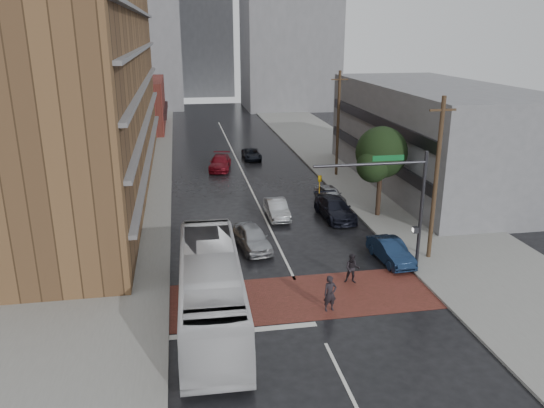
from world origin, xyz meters
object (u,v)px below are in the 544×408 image
transit_bus (211,288)px  car_parked_near (391,251)px  pedestrian_b (352,269)px  car_parked_mid (335,209)px  pedestrian_a (330,294)px  car_parked_far (330,195)px  car_travel_b (277,209)px  car_travel_a (252,238)px  suv_travel (252,154)px  car_travel_c (220,163)px

transit_bus → car_parked_near: transit_bus is taller
pedestrian_b → car_parked_mid: size_ratio=0.34×
transit_bus → pedestrian_a: size_ratio=6.49×
pedestrian_b → car_parked_far: size_ratio=0.44×
pedestrian_a → car_travel_b: size_ratio=0.45×
car_travel_a → suv_travel: 25.17m
car_travel_b → car_parked_far: car_travel_b is taller
car_travel_b → car_travel_a: bearing=-115.4°
transit_bus → suv_travel: bearing=80.3°
transit_bus → pedestrian_b: bearing=19.9°
pedestrian_b → car_travel_b: pedestrian_b is taller
car_parked_mid → car_parked_far: (0.69, 3.73, -0.07)m
car_travel_c → car_parked_mid: size_ratio=0.95×
transit_bus → car_travel_b: 15.31m
pedestrian_a → car_parked_mid: (4.21, 13.40, -0.20)m
car_parked_near → car_parked_far: (-0.41, 12.00, -0.01)m
transit_bus → car_travel_c: bearing=86.0°
car_travel_b → car_travel_c: size_ratio=0.85×
pedestrian_a → pedestrian_b: pedestrian_a is taller
car_travel_b → suv_travel: 19.33m
car_parked_near → car_travel_c: bearing=104.3°
pedestrian_a → pedestrian_b: size_ratio=1.09×
transit_bus → pedestrian_b: size_ratio=7.04×
suv_travel → transit_bus: bearing=-100.9°
car_travel_c → suv_travel: car_travel_c is taller
suv_travel → pedestrian_a: bearing=-90.9°
car_travel_c → car_parked_mid: bearing=-56.1°
car_travel_a → car_travel_b: 6.21m
car_parked_mid → suv_travel: bearing=96.4°
transit_bus → suv_travel: (6.58, 33.44, -1.14)m
pedestrian_a → car_travel_a: (-2.73, 8.60, -0.19)m
pedestrian_a → car_parked_far: 17.82m
suv_travel → car_parked_mid: bearing=-79.7°
car_travel_a → car_parked_near: size_ratio=1.07×
car_travel_b → car_parked_far: 5.77m
car_travel_b → car_parked_near: (5.39, -9.10, -0.00)m
car_travel_b → car_travel_c: (-3.03, 15.38, 0.03)m
car_travel_c → car_parked_near: car_travel_c is taller
pedestrian_b → transit_bus: bearing=-143.8°
pedestrian_b → car_travel_c: bearing=118.6°
car_parked_near → car_parked_mid: 8.34m
transit_bus → suv_travel: size_ratio=3.00×
pedestrian_b → car_parked_mid: pedestrian_b is taller
suv_travel → car_parked_far: car_parked_far is taller
car_travel_b → pedestrian_a: bearing=-89.9°
pedestrian_b → suv_travel: 30.80m
pedestrian_b → car_travel_b: 11.65m
car_travel_b → suv_travel: bearing=87.5°
transit_bus → car_parked_mid: (10.13, 13.29, -0.96)m
transit_bus → suv_travel: transit_bus is taller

